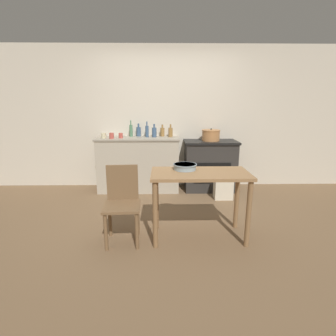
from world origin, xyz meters
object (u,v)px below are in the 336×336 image
Objects in this scene: chair at (122,201)px; cup_far_right at (121,136)px; mixing_bowl_large at (185,166)px; bottle_far_left at (139,131)px; bottle_left at (171,132)px; work_table at (200,184)px; cup_right at (104,136)px; bottle_mid_left at (154,132)px; stock_pot at (211,135)px; flour_sack at (223,189)px; bottle_center at (147,131)px; bottle_center_right at (131,130)px; cup_mid_right at (112,136)px; bottle_center_left at (162,132)px; stove at (210,165)px.

cup_far_right reaches higher than chair.
cup_far_right reaches higher than mixing_bowl_large.
bottle_far_left is 0.59m from bottle_left.
cup_right is at bearing 130.25° from work_table.
bottle_mid_left reaches higher than chair.
cup_right reaches higher than work_table.
stock_pot is at bearing -2.74° from bottle_mid_left.
bottle_center reaches higher than flour_sack.
bottle_center is at bearing 177.01° from stock_pot.
chair is 3.00× the size of bottle_center_right.
bottle_far_left is at bearing 37.39° from cup_mid_right.
mixing_bowl_large is (-0.16, 0.12, 0.18)m from work_table.
cup_mid_right is at bearing -168.21° from bottle_left.
bottle_center_left is (0.45, 1.99, 0.57)m from chair.
cup_right is at bearing 104.20° from chair.
chair is 3.14× the size of mixing_bowl_large.
stock_pot is 1.50× the size of bottle_center_left.
bottle_mid_left is 0.19m from bottle_center_left.
bottle_center_left reaches higher than stove.
stove is 4.38× the size of bottle_center_left.
work_table is 2.11m from cup_mid_right.
stock_pot is 1.14m from bottle_center.
chair is 2.06m from bottle_center_right.
bottle_mid_left is at bearing 177.26° from stock_pot.
cup_mid_right is at bearing -142.61° from bottle_far_left.
bottle_center_left is at bearing 19.88° from cup_mid_right.
bottle_center_left is at bearing 13.41° from cup_right.
stock_pot is 0.72m from bottle_left.
bottle_mid_left reaches higher than cup_mid_right.
bottle_center_right reaches higher than bottle_center.
stove is 3.40× the size of bottle_center.
bottle_center_right is 3.21× the size of cup_far_right.
chair is 1.98m from bottle_center.
bottle_left is (0.58, -0.12, -0.00)m from bottle_far_left.
flour_sack is (0.15, -0.51, -0.29)m from stove.
cup_far_right is (-0.72, -0.25, -0.04)m from bottle_center_left.
bottle_left reaches higher than flour_sack.
bottle_left is (-0.28, 1.85, 0.39)m from work_table.
stock_pot is (1.31, 1.82, 0.53)m from chair.
bottle_center_left is (-0.15, 0.10, -0.00)m from bottle_left.
bottle_center_left is 0.74× the size of bottle_center_right.
bottle_center_right is at bearing 26.07° from cup_right.
mixing_bowl_large is 1.86m from cup_far_right.
cup_right is at bearing 154.67° from cup_mid_right.
cup_far_right is at bearing -136.53° from bottle_far_left.
mixing_bowl_large is 2.00m from bottle_center_right.
bottle_left is 0.97× the size of bottle_mid_left.
bottle_center reaches higher than bottle_far_left.
flour_sack is 1.37× the size of bottle_mid_left.
stock_pot reaches higher than stove.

